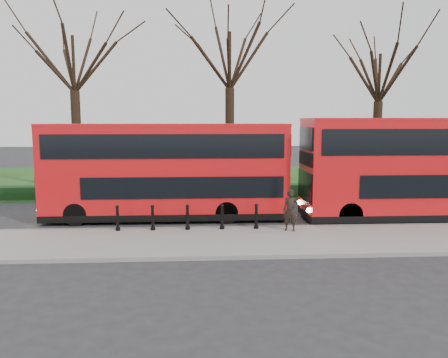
{
  "coord_description": "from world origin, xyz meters",
  "views": [
    {
      "loc": [
        -0.05,
        -19.05,
        4.64
      ],
      "look_at": [
        1.07,
        0.5,
        2.0
      ],
      "focal_mm": 35.0,
      "sensor_mm": 36.0,
      "label": 1
    }
  ],
  "objects": [
    {
      "name": "tree_mid",
      "position": [
        2.0,
        10.0,
        8.91
      ],
      "size": [
        7.84,
        7.84,
        12.25
      ],
      "color": "black",
      "rests_on": "ground"
    },
    {
      "name": "ground",
      "position": [
        0.0,
        0.0,
        0.0
      ],
      "size": [
        120.0,
        120.0,
        0.0
      ],
      "primitive_type": "plane",
      "color": "#28282B",
      "rests_on": "ground"
    },
    {
      "name": "tree_left",
      "position": [
        -8.0,
        10.0,
        8.62
      ],
      "size": [
        7.59,
        7.59,
        11.85
      ],
      "color": "black",
      "rests_on": "ground"
    },
    {
      "name": "bus_lead",
      "position": [
        -1.58,
        1.34,
        2.26
      ],
      "size": [
        11.25,
        2.58,
        4.48
      ],
      "color": "red",
      "rests_on": "ground"
    },
    {
      "name": "bus_rear",
      "position": [
        10.73,
        0.52,
        2.38
      ],
      "size": [
        11.89,
        2.73,
        4.73
      ],
      "color": "red",
      "rests_on": "ground"
    },
    {
      "name": "grass_verge",
      "position": [
        0.0,
        15.0,
        0.03
      ],
      "size": [
        60.0,
        18.0,
        0.06
      ],
      "primitive_type": "cube",
      "color": "#1E4717",
      "rests_on": "ground"
    },
    {
      "name": "pavement",
      "position": [
        0.0,
        -3.0,
        0.07
      ],
      "size": [
        60.0,
        4.0,
        0.15
      ],
      "primitive_type": "cube",
      "color": "gray",
      "rests_on": "ground"
    },
    {
      "name": "hedge",
      "position": [
        0.0,
        6.8,
        0.4
      ],
      "size": [
        60.0,
        0.9,
        0.8
      ],
      "primitive_type": "cube",
      "color": "black",
      "rests_on": "ground"
    },
    {
      "name": "yellow_line_outer",
      "position": [
        0.0,
        -0.7,
        0.01
      ],
      "size": [
        60.0,
        0.1,
        0.01
      ],
      "primitive_type": "cube",
      "color": "yellow",
      "rests_on": "ground"
    },
    {
      "name": "tree_right",
      "position": [
        12.0,
        10.0,
        7.79
      ],
      "size": [
        6.86,
        6.86,
        10.72
      ],
      "color": "black",
      "rests_on": "ground"
    },
    {
      "name": "yellow_line_inner",
      "position": [
        0.0,
        -0.5,
        0.01
      ],
      "size": [
        60.0,
        0.1,
        0.01
      ],
      "primitive_type": "cube",
      "color": "yellow",
      "rests_on": "ground"
    },
    {
      "name": "bollard_row",
      "position": [
        -0.54,
        -1.35,
        0.65
      ],
      "size": [
        5.87,
        0.15,
        1.0
      ],
      "color": "black",
      "rests_on": "pavement"
    },
    {
      "name": "pedestrian",
      "position": [
        3.67,
        -1.77,
        1.0
      ],
      "size": [
        0.71,
        0.57,
        1.7
      ],
      "primitive_type": "imported",
      "rotation": [
        0.0,
        0.0,
        -0.28
      ],
      "color": "black",
      "rests_on": "pavement"
    },
    {
      "name": "kerb",
      "position": [
        0.0,
        -1.0,
        0.07
      ],
      "size": [
        60.0,
        0.25,
        0.16
      ],
      "primitive_type": "cube",
      "color": "slate",
      "rests_on": "ground"
    }
  ]
}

